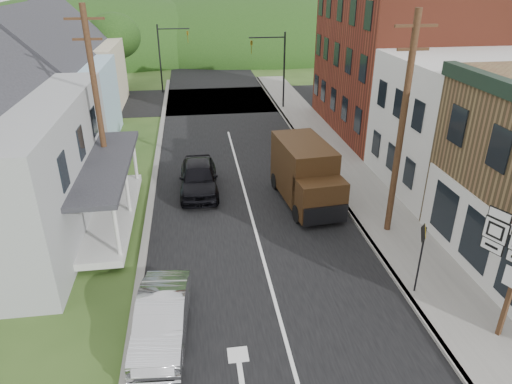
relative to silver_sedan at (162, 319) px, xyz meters
name	(u,v)px	position (x,y,z in m)	size (l,w,h in m)	color
ground	(273,295)	(3.67, 1.50, -0.69)	(120.00, 120.00, 0.00)	#2D4719
road	(241,178)	(3.67, 11.50, -0.69)	(9.00, 90.00, 0.02)	black
cross_road	(219,100)	(3.67, 28.50, -0.69)	(60.00, 9.00, 0.02)	black
sidewalk_right	(358,186)	(9.57, 9.50, -0.61)	(2.80, 55.00, 0.15)	slate
curb_right	(333,188)	(8.22, 9.50, -0.61)	(0.20, 55.00, 0.15)	slate
curb_left	(151,199)	(-0.98, 9.50, -0.63)	(0.30, 55.00, 0.12)	slate
storefront_white	(472,126)	(14.97, 9.00, 2.56)	(8.00, 7.00, 6.50)	silver
storefront_red	(397,57)	(14.97, 18.50, 4.31)	(8.00, 12.00, 10.00)	maroon
house_blue	(49,88)	(-7.33, 18.50, 3.01)	(7.14, 8.16, 7.28)	#98BBCF
house_cream	(73,62)	(-7.83, 27.50, 3.01)	(7.14, 8.16, 7.28)	beige
utility_pole_right	(402,128)	(9.27, 5.00, 3.97)	(1.60, 0.26, 9.00)	#472D19
utility_pole_left	(98,109)	(-2.83, 9.50, 3.97)	(1.60, 0.26, 9.00)	#472D19
traffic_signal_right	(276,62)	(7.98, 25.00, 3.07)	(2.87, 0.20, 6.00)	black
traffic_signal_left	(167,51)	(-0.63, 32.00, 3.07)	(2.87, 0.20, 6.00)	black
tree_left_d	(114,36)	(-5.33, 33.50, 4.20)	(4.80, 4.80, 6.94)	#382616
forested_ridge	(206,51)	(3.67, 56.50, -0.69)	(90.00, 30.00, 16.00)	black
silver_sedan	(162,319)	(0.00, 0.00, 0.00)	(1.45, 4.17, 1.37)	#ADAEB2
dark_sedan	(199,177)	(1.39, 10.14, 0.11)	(1.87, 4.66, 1.59)	black
delivery_van	(306,174)	(6.43, 8.25, 0.79)	(2.59, 5.39, 2.91)	#321E0E
warning_sign	(421,249)	(8.50, 0.83, 1.18)	(0.23, 0.72, 2.69)	black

